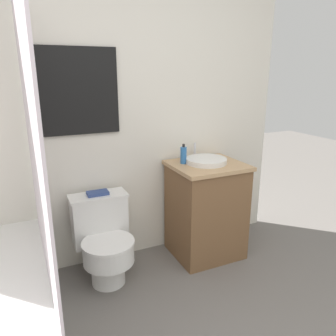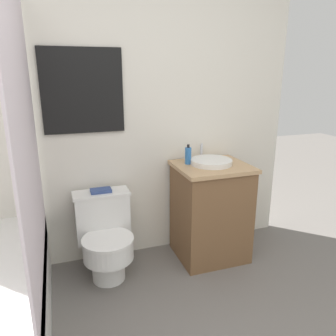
{
  "view_description": "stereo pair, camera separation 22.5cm",
  "coord_description": "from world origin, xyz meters",
  "px_view_note": "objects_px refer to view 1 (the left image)",
  "views": [
    {
      "loc": [
        -0.56,
        -0.44,
        1.5
      ],
      "look_at": [
        0.36,
        1.52,
        0.86
      ],
      "focal_mm": 35.0,
      "sensor_mm": 36.0,
      "label": 1
    },
    {
      "loc": [
        -0.35,
        -0.53,
        1.5
      ],
      "look_at": [
        0.36,
        1.52,
        0.86
      ],
      "focal_mm": 35.0,
      "sensor_mm": 36.0,
      "label": 2
    }
  ],
  "objects_px": {
    "soap_bottle": "(183,155)",
    "book_on_tank": "(98,193)",
    "sink": "(206,161)",
    "toilet": "(104,239)"
  },
  "relations": [
    {
      "from": "sink",
      "to": "book_on_tank",
      "type": "height_order",
      "value": "sink"
    },
    {
      "from": "sink",
      "to": "toilet",
      "type": "bearing_deg",
      "value": -179.16
    },
    {
      "from": "sink",
      "to": "soap_bottle",
      "type": "height_order",
      "value": "soap_bottle"
    },
    {
      "from": "toilet",
      "to": "sink",
      "type": "xyz_separation_m",
      "value": [
        0.86,
        0.01,
        0.5
      ]
    },
    {
      "from": "soap_bottle",
      "to": "book_on_tank",
      "type": "xyz_separation_m",
      "value": [
        -0.69,
        0.04,
        -0.22
      ]
    },
    {
      "from": "soap_bottle",
      "to": "book_on_tank",
      "type": "distance_m",
      "value": 0.73
    },
    {
      "from": "toilet",
      "to": "book_on_tank",
      "type": "relative_size",
      "value": 4.06
    },
    {
      "from": "toilet",
      "to": "sink",
      "type": "bearing_deg",
      "value": 0.84
    },
    {
      "from": "soap_bottle",
      "to": "book_on_tank",
      "type": "relative_size",
      "value": 1.02
    },
    {
      "from": "sink",
      "to": "book_on_tank",
      "type": "xyz_separation_m",
      "value": [
        -0.86,
        0.1,
        -0.18
      ]
    }
  ]
}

